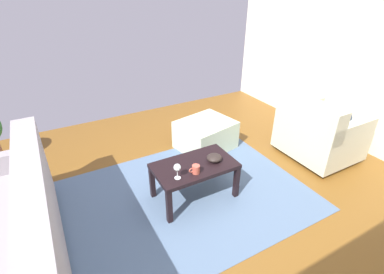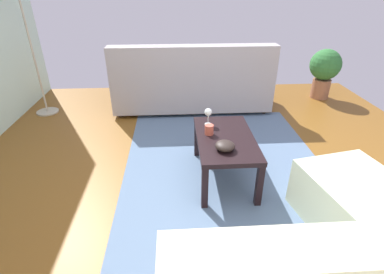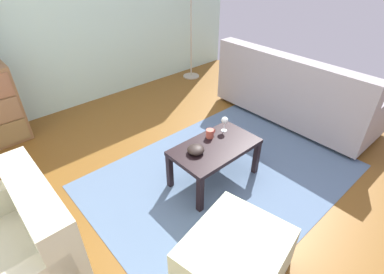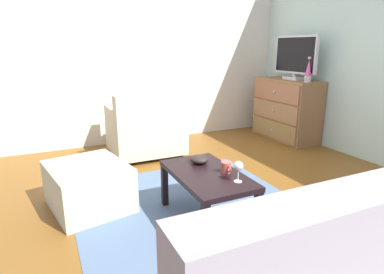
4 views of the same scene
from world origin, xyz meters
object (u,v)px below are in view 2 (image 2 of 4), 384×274
(mug, at_px, (209,129))
(bowl_decorative, at_px, (225,146))
(coffee_table, at_px, (225,143))
(potted_plant, at_px, (325,69))
(ottoman, at_px, (353,203))
(couch_large, at_px, (192,84))
(wine_glass, at_px, (208,113))

(mug, relative_size, bowl_decorative, 0.73)
(coffee_table, xyz_separation_m, potted_plant, (1.93, -1.77, 0.08))
(potted_plant, bearing_deg, mug, 134.43)
(mug, distance_m, bowl_decorative, 0.29)
(bowl_decorative, bearing_deg, mug, 18.96)
(mug, xyz_separation_m, ottoman, (-0.70, -0.95, -0.26))
(bowl_decorative, xyz_separation_m, potted_plant, (2.14, -1.81, -0.01))
(coffee_table, bearing_deg, potted_plant, -42.56)
(couch_large, xyz_separation_m, ottoman, (-2.29, -1.00, -0.14))
(mug, bearing_deg, bowl_decorative, -161.04)
(bowl_decorative, height_order, potted_plant, potted_plant)
(ottoman, distance_m, potted_plant, 2.75)
(bowl_decorative, xyz_separation_m, couch_large, (1.87, 0.14, -0.11))
(coffee_table, height_order, wine_glass, wine_glass)
(potted_plant, bearing_deg, coffee_table, 137.44)
(bowl_decorative, relative_size, couch_large, 0.08)
(coffee_table, distance_m, ottoman, 1.05)
(bowl_decorative, xyz_separation_m, ottoman, (-0.42, -0.86, -0.25))
(coffee_table, relative_size, potted_plant, 1.16)
(wine_glass, xyz_separation_m, potted_plant, (1.68, -1.90, -0.09))
(couch_large, bearing_deg, potted_plant, -81.95)
(mug, bearing_deg, wine_glass, -3.58)
(ottoman, relative_size, potted_plant, 0.97)
(bowl_decorative, bearing_deg, potted_plant, -40.24)
(bowl_decorative, bearing_deg, wine_glass, 10.06)
(coffee_table, relative_size, ottoman, 1.20)
(coffee_table, relative_size, mug, 7.35)
(coffee_table, xyz_separation_m, mug, (0.06, 0.13, 0.10))
(coffee_table, bearing_deg, bowl_decorative, 169.26)
(coffee_table, height_order, ottoman, coffee_table)
(mug, height_order, bowl_decorative, mug)
(wine_glass, relative_size, ottoman, 0.22)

